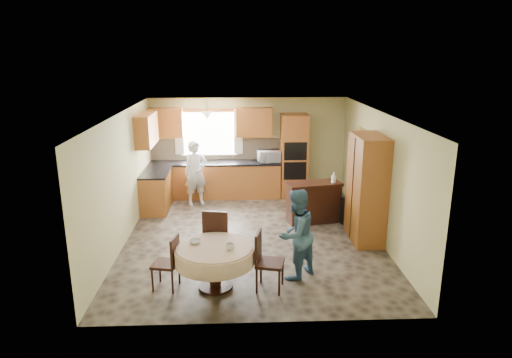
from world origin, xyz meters
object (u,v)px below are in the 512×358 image
object	(u,v)px
chair_left	(169,260)
chair_back	(217,235)
dining_table	(215,256)
sideboard	(314,203)
person_sink	(196,173)
cupboard	(367,189)
person_dining	(296,234)
chair_right	(265,258)
oven_tower	(294,156)

from	to	relation	value
chair_left	chair_back	size ratio (longest dim) A/B	0.83
dining_table	chair_back	distance (m)	0.74
chair_left	chair_back	world-z (taller)	chair_back
chair_back	sideboard	bearing A→B (deg)	-123.93
chair_left	person_sink	world-z (taller)	person_sink
sideboard	chair_left	distance (m)	3.92
dining_table	person_sink	world-z (taller)	person_sink
chair_back	cupboard	bearing A→B (deg)	-149.14
cupboard	sideboard	bearing A→B (deg)	130.50
cupboard	chair_back	world-z (taller)	cupboard
dining_table	person_dining	size ratio (longest dim) A/B	0.82
cupboard	chair_right	world-z (taller)	cupboard
dining_table	chair_back	size ratio (longest dim) A/B	1.17
person_sink	dining_table	bearing A→B (deg)	-103.05
sideboard	person_dining	xyz separation A→B (m)	(-0.72, -2.51, 0.34)
dining_table	chair_right	distance (m)	0.79
dining_table	chair_right	xyz separation A→B (m)	(0.78, -0.06, -0.02)
chair_back	chair_right	distance (m)	1.12
sideboard	chair_back	world-z (taller)	chair_back
chair_left	person_dining	world-z (taller)	person_dining
oven_tower	chair_right	size ratio (longest dim) A/B	2.23
dining_table	chair_left	xyz separation A→B (m)	(-0.71, 0.01, -0.06)
dining_table	chair_right	world-z (taller)	chair_right
cupboard	chair_left	size ratio (longest dim) A/B	2.40
sideboard	person_dining	world-z (taller)	person_dining
dining_table	chair_right	size ratio (longest dim) A/B	1.31
oven_tower	person_dining	world-z (taller)	oven_tower
person_dining	oven_tower	bearing A→B (deg)	-139.28
dining_table	person_sink	bearing A→B (deg)	98.72
chair_back	chair_right	size ratio (longest dim) A/B	1.11
oven_tower	person_sink	size ratio (longest dim) A/B	1.36
oven_tower	person_sink	bearing A→B (deg)	-167.52
cupboard	dining_table	size ratio (longest dim) A/B	1.69
chair_back	person_sink	world-z (taller)	person_sink
cupboard	chair_back	bearing A→B (deg)	-159.37
chair_right	person_dining	size ratio (longest dim) A/B	0.63
chair_back	person_dining	world-z (taller)	person_dining
chair_left	person_sink	bearing A→B (deg)	-169.59
oven_tower	cupboard	size ratio (longest dim) A/B	1.01
sideboard	cupboard	bearing A→B (deg)	-60.96
chair_right	chair_left	bearing A→B (deg)	100.95
cupboard	chair_back	distance (m)	3.10
chair_right	person_sink	xyz separation A→B (m)	(-1.42, 4.21, 0.26)
sideboard	dining_table	distance (m)	3.48
person_dining	sideboard	bearing A→B (deg)	-148.71
oven_tower	sideboard	distance (m)	1.98
cupboard	person_dining	bearing A→B (deg)	-136.11
sideboard	dining_table	bearing A→B (deg)	-137.08
chair_left	oven_tower	bearing A→B (deg)	163.13
chair_left	dining_table	bearing A→B (deg)	100.22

